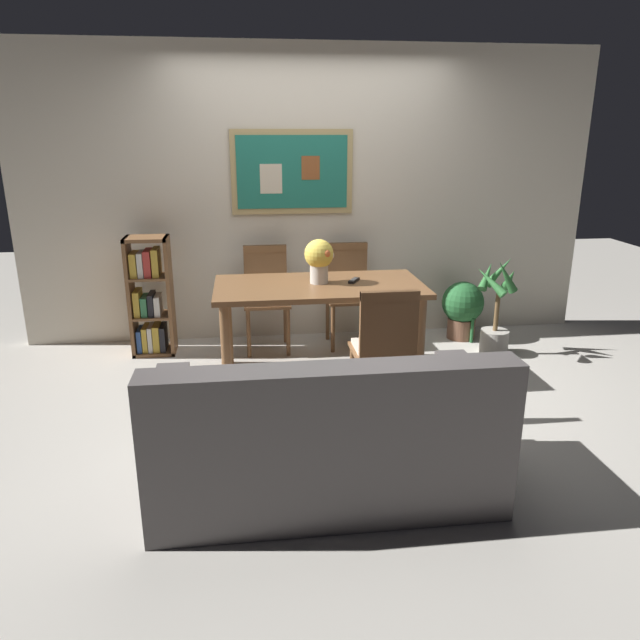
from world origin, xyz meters
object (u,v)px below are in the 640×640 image
dining_chair_far_left (266,289)px  potted_palm (496,316)px  dining_chair_far_right (348,286)px  dining_chair_near_right (385,342)px  flower_vase (319,258)px  leather_couch (325,443)px  potted_ivy (463,307)px  bookshelf (150,299)px  tv_remote (354,280)px  dining_table (319,296)px

dining_chair_far_left → potted_palm: 2.01m
dining_chair_far_right → potted_palm: bearing=-21.5°
dining_chair_near_right → flower_vase: 0.96m
leather_couch → flower_vase: bearing=83.8°
dining_chair_far_right → leather_couch: size_ratio=0.51×
dining_chair_far_right → potted_ivy: dining_chair_far_right is taller
dining_chair_near_right → dining_chair_far_right: bearing=89.6°
bookshelf → tv_remote: (1.66, -0.65, 0.27)m
dining_chair_far_right → potted_palm: dining_chair_far_right is taller
dining_chair_near_right → leather_couch: (-0.52, -0.88, -0.23)m
dining_table → leather_couch: (-0.18, -1.64, -0.34)m
flower_vase → potted_palm: bearing=8.5°
bookshelf → flower_vase: bearing=-25.0°
dining_chair_far_right → dining_chair_near_right: bearing=-90.4°
dining_chair_near_right → tv_remote: size_ratio=5.77×
dining_chair_near_right → potted_ivy: bearing=53.5°
leather_couch → dining_table: bearing=83.8°
dining_chair_far_left → tv_remote: (0.66, -0.68, 0.22)m
bookshelf → flower_vase: flower_vase is taller
tv_remote → dining_chair_far_left: bearing=134.3°
dining_table → flower_vase: (0.00, 0.04, 0.30)m
dining_chair_far_right → potted_ivy: size_ratio=1.59×
dining_chair_far_left → leather_couch: dining_chair_far_left is taller
dining_chair_far_right → dining_table: bearing=-115.3°
dining_chair_far_right → flower_vase: bearing=-116.1°
tv_remote → potted_ivy: bearing=30.4°
dining_chair_near_right → tv_remote: 0.83m
dining_chair_far_right → tv_remote: (-0.08, -0.71, 0.22)m
dining_chair_far_left → bookshelf: bookshelf is taller
dining_chair_far_left → dining_chair_near_right: bearing=-63.8°
dining_chair_far_left → potted_ivy: dining_chair_far_left is taller
potted_palm → dining_table: bearing=-170.2°
dining_chair_far_left → potted_ivy: size_ratio=1.59×
leather_couch → potted_palm: size_ratio=2.07×
dining_chair_far_left → leather_couch: size_ratio=0.51×
bookshelf → dining_chair_far_right: bearing=2.1°
dining_chair_far_left → leather_couch: 2.38m
dining_chair_far_right → bookshelf: size_ratio=0.88×
dining_chair_near_right → bookshelf: (-1.73, 1.45, -0.05)m
leather_couch → potted_ivy: (1.62, 2.36, -0.01)m
dining_table → dining_chair_near_right: (0.34, -0.76, -0.12)m
leather_couch → potted_ivy: size_ratio=3.14×
potted_ivy → dining_chair_far_left: bearing=-179.9°
leather_couch → dining_chair_far_right: bearing=77.5°
dining_chair_far_right → dining_chair_near_right: 1.51m
dining_chair_near_right → leather_couch: dining_chair_near_right is taller
potted_palm → flower_vase: (-1.56, -0.23, 0.60)m
bookshelf → tv_remote: bookshelf is taller
dining_table → potted_ivy: (1.44, 0.72, -0.35)m
potted_ivy → potted_palm: 0.47m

